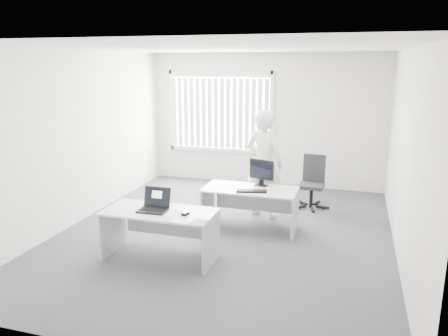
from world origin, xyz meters
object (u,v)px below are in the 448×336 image
(desk_near, at_px, (160,224))
(monitor, at_px, (262,173))
(office_chair, at_px, (312,191))
(laptop, at_px, (152,201))
(desk_far, at_px, (250,200))
(person, at_px, (264,164))

(desk_near, height_order, monitor, monitor)
(office_chair, distance_m, laptop, 3.40)
(laptop, bearing_deg, desk_near, 31.21)
(desk_near, height_order, laptop, laptop)
(desk_near, distance_m, desk_far, 1.68)
(desk_near, xyz_separation_m, office_chair, (1.75, 2.77, -0.19))
(office_chair, bearing_deg, laptop, -118.90)
(person, bearing_deg, laptop, 80.38)
(laptop, bearing_deg, person, 62.22)
(desk_far, height_order, monitor, monitor)
(office_chair, distance_m, monitor, 1.47)
(desk_far, height_order, person, person)
(desk_far, distance_m, laptop, 1.79)
(person, bearing_deg, office_chair, -120.57)
(monitor, bearing_deg, person, 113.81)
(desk_far, bearing_deg, desk_near, -122.42)
(desk_near, relative_size, monitor, 3.51)
(desk_far, xyz_separation_m, person, (0.08, 0.66, 0.44))
(desk_far, xyz_separation_m, monitor, (0.13, 0.21, 0.40))
(laptop, relative_size, monitor, 0.88)
(laptop, bearing_deg, desk_far, 54.81)
(desk_near, height_order, person, person)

